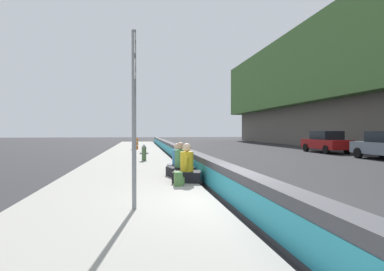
# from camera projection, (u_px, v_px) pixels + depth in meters

# --- Properties ---
(ground_plane) EXTENTS (160.00, 160.00, 0.00)m
(ground_plane) POSITION_uv_depth(u_px,v_px,m) (238.00, 207.00, 7.04)
(ground_plane) COLOR #2B2B2D
(ground_plane) RESTS_ON ground
(sidewalk_strip) EXTENTS (80.00, 4.40, 0.14)m
(sidewalk_strip) POSITION_uv_depth(u_px,v_px,m) (118.00, 208.00, 6.60)
(sidewalk_strip) COLOR gray
(sidewalk_strip) RESTS_ON ground_plane
(jersey_barrier) EXTENTS (76.00, 0.45, 0.85)m
(jersey_barrier) POSITION_uv_depth(u_px,v_px,m) (238.00, 188.00, 7.03)
(jersey_barrier) COLOR #47474C
(jersey_barrier) RESTS_ON ground_plane
(route_sign_post) EXTENTS (0.44, 0.09, 3.60)m
(route_sign_post) POSITION_uv_depth(u_px,v_px,m) (134.00, 106.00, 6.24)
(route_sign_post) COLOR gray
(route_sign_post) RESTS_ON sidewalk_strip
(fire_hydrant) EXTENTS (0.26, 0.46, 0.88)m
(fire_hydrant) POSITION_uv_depth(u_px,v_px,m) (144.00, 152.00, 16.44)
(fire_hydrant) COLOR #47663D
(fire_hydrant) RESTS_ON sidewalk_strip
(seated_person_foreground) EXTENTS (0.89, 0.99, 1.20)m
(seated_person_foreground) POSITION_uv_depth(u_px,v_px,m) (187.00, 170.00, 9.66)
(seated_person_foreground) COLOR black
(seated_person_foreground) RESTS_ON sidewalk_strip
(seated_person_middle) EXTENTS (0.91, 1.00, 1.18)m
(seated_person_middle) POSITION_uv_depth(u_px,v_px,m) (180.00, 165.00, 10.87)
(seated_person_middle) COLOR black
(seated_person_middle) RESTS_ON sidewalk_strip
(seated_person_rear) EXTENTS (0.75, 0.86, 1.10)m
(seated_person_rear) POSITION_uv_depth(u_px,v_px,m) (177.00, 163.00, 11.88)
(seated_person_rear) COLOR #424247
(seated_person_rear) RESTS_ON sidewalk_strip
(backpack) EXTENTS (0.32, 0.28, 0.40)m
(backpack) POSITION_uv_depth(u_px,v_px,m) (179.00, 179.00, 8.96)
(backpack) COLOR #4C7A3D
(backpack) RESTS_ON sidewalk_strip
(construction_barrel) EXTENTS (0.54, 0.54, 0.95)m
(construction_barrel) POSITION_uv_depth(u_px,v_px,m) (135.00, 144.00, 26.77)
(construction_barrel) COLOR orange
(construction_barrel) RESTS_ON sidewalk_strip
(parked_car_fourth) EXTENTS (4.52, 1.98, 1.71)m
(parked_car_fourth) POSITION_uv_depth(u_px,v_px,m) (326.00, 142.00, 24.50)
(parked_car_fourth) COLOR maroon
(parked_car_fourth) RESTS_ON ground_plane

